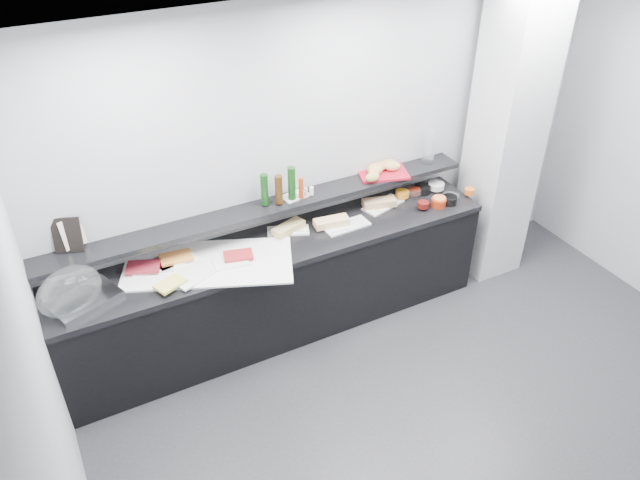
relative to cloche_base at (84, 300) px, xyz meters
name	(u,v)px	position (x,y,z in m)	size (l,w,h in m)	color
ground	(469,439)	(2.19, -1.66, -0.92)	(5.00, 5.00, 0.00)	#2D2D30
back_wall	(337,158)	(2.19, 0.34, 0.43)	(5.00, 0.02, 2.70)	#A7A9AE
ceiling	(545,73)	(2.19, -1.66, 1.78)	(5.00, 5.00, 0.00)	white
column	(505,138)	(3.69, -0.01, 0.43)	(0.50, 0.50, 2.70)	silver
buffet_cabinet	(280,289)	(1.49, 0.04, -0.50)	(3.60, 0.60, 0.85)	black
counter_top	(278,245)	(1.49, 0.04, -0.05)	(3.62, 0.62, 0.05)	black
wall_shelf	(267,208)	(1.49, 0.21, 0.21)	(3.60, 0.25, 0.04)	black
cloche_base	(84,300)	(0.00, 0.00, 0.00)	(0.46, 0.31, 0.04)	silver
cloche_dome	(70,291)	(-0.08, 0.00, 0.11)	(0.47, 0.31, 0.34)	white
linen_runner	(208,263)	(0.91, 0.02, -0.01)	(1.26, 0.59, 0.01)	white
platter_meat_a	(154,265)	(0.53, 0.16, 0.00)	(0.30, 0.20, 0.01)	silver
food_meat_a	(143,267)	(0.46, 0.16, 0.02)	(0.25, 0.16, 0.02)	maroon
platter_salmon	(174,259)	(0.69, 0.18, 0.00)	(0.30, 0.20, 0.01)	white
food_salmon	(176,257)	(0.71, 0.16, 0.02)	(0.24, 0.15, 0.02)	orange
platter_cheese	(193,276)	(0.75, -0.09, 0.00)	(0.30, 0.20, 0.01)	white
food_cheese	(170,284)	(0.58, -0.13, 0.02)	(0.21, 0.13, 0.02)	#EADC5B
platter_meat_b	(231,262)	(1.07, -0.06, 0.00)	(0.26, 0.17, 0.01)	white
food_meat_b	(238,255)	(1.14, -0.03, 0.02)	(0.22, 0.14, 0.02)	maroon
sandwich_plate_left	(288,231)	(1.64, 0.15, -0.01)	(0.34, 0.14, 0.01)	silver
sandwich_food_left	(288,228)	(1.63, 0.13, 0.02)	(0.29, 0.11, 0.06)	tan
tongs_left	(298,232)	(1.70, 0.08, 0.00)	(0.01, 0.01, 0.16)	silver
sandwich_plate_mid	(347,226)	(2.09, -0.01, -0.01)	(0.39, 0.17, 0.01)	silver
sandwich_food_mid	(331,222)	(1.98, 0.05, 0.02)	(0.29, 0.11, 0.06)	#E3B777
tongs_mid	(340,231)	(2.01, -0.07, 0.00)	(0.01, 0.01, 0.16)	silver
sandwich_plate_right	(383,205)	(2.54, 0.13, -0.01)	(0.39, 0.17, 0.01)	silver
sandwich_food_right	(379,203)	(2.50, 0.13, 0.02)	(0.29, 0.11, 0.06)	tan
tongs_right	(381,207)	(2.49, 0.10, 0.00)	(0.01, 0.01, 0.16)	#ACAEB3
bowl_glass_fruit	(411,192)	(2.86, 0.17, 0.02)	(0.19, 0.19, 0.07)	white
fill_glass_fruit	(402,194)	(2.76, 0.16, 0.03)	(0.12, 0.12, 0.05)	orange
bowl_black_jam	(422,189)	(2.97, 0.16, 0.02)	(0.15, 0.15, 0.07)	black
fill_black_jam	(414,191)	(2.88, 0.15, 0.03)	(0.11, 0.11, 0.05)	#57160C
bowl_glass_cream	(434,185)	(3.11, 0.17, 0.02)	(0.16, 0.16, 0.07)	white
fill_glass_cream	(436,186)	(3.11, 0.14, 0.03)	(0.14, 0.14, 0.05)	silver
bowl_red_jam	(439,202)	(2.96, -0.09, 0.02)	(0.13, 0.13, 0.07)	#9A280E
fill_red_jam	(423,205)	(2.81, -0.08, 0.03)	(0.10, 0.10, 0.05)	#4F0F0B
bowl_glass_salmon	(451,199)	(3.10, -0.09, 0.02)	(0.14, 0.14, 0.07)	white
fill_glass_salmon	(439,200)	(2.98, -0.08, 0.03)	(0.11, 0.11, 0.05)	orange
bowl_black_fruit	(450,200)	(3.07, -0.10, 0.02)	(0.13, 0.13, 0.07)	black
fill_black_fruit	(469,191)	(3.31, -0.08, 0.03)	(0.09, 0.09, 0.05)	orange
framed_print	(67,235)	(0.01, 0.30, 0.36)	(0.20, 0.02, 0.26)	black
print_art	(73,233)	(0.05, 0.31, 0.36)	(0.16, 0.00, 0.22)	beige
condiment_tray	(295,196)	(1.75, 0.24, 0.24)	(0.22, 0.14, 0.01)	white
bottle_green_a	(264,190)	(1.48, 0.23, 0.37)	(0.06, 0.06, 0.26)	#0F3A10
bottle_brown	(279,190)	(1.59, 0.19, 0.36)	(0.06, 0.06, 0.24)	#3D230B
bottle_green_b	(292,183)	(1.71, 0.20, 0.38)	(0.06, 0.06, 0.28)	#113C10
bottle_hot	(301,188)	(1.78, 0.18, 0.33)	(0.04, 0.04, 0.18)	#A6320B
shaker_salt	(306,192)	(1.83, 0.20, 0.28)	(0.03, 0.03, 0.07)	silver
shaker_pepper	(312,191)	(1.87, 0.19, 0.28)	(0.03, 0.03, 0.07)	white
bread_tray	(383,173)	(2.59, 0.24, 0.24)	(0.42, 0.29, 0.02)	#AF1227
bread_roll_nw	(374,168)	(2.51, 0.26, 0.29)	(0.15, 0.09, 0.08)	#BC8E47
bread_roll_n	(380,167)	(2.58, 0.26, 0.29)	(0.14, 0.09, 0.08)	#C17649
bread_roll_ne	(389,164)	(2.67, 0.27, 0.29)	(0.15, 0.10, 0.08)	#AA7D41
bread_roll_sw	(373,177)	(2.42, 0.14, 0.29)	(0.13, 0.08, 0.08)	#B99A46
bread_roll_midw	(375,171)	(2.50, 0.22, 0.29)	(0.14, 0.09, 0.08)	gold
bread_roll_mide	(392,166)	(2.67, 0.22, 0.29)	(0.14, 0.09, 0.08)	tan
carafe	(429,147)	(3.06, 0.24, 0.38)	(0.11, 0.11, 0.30)	white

